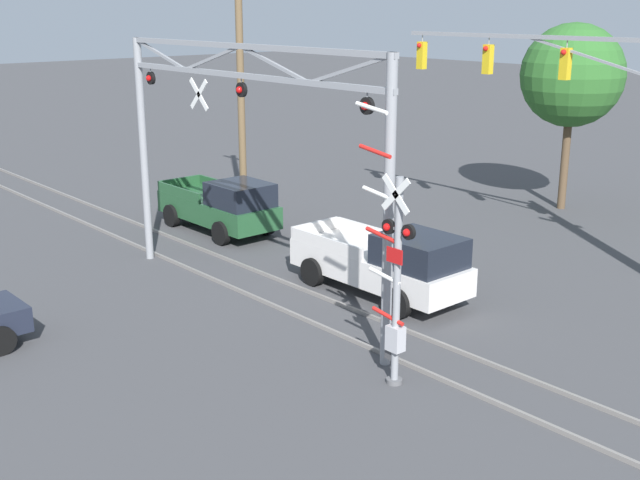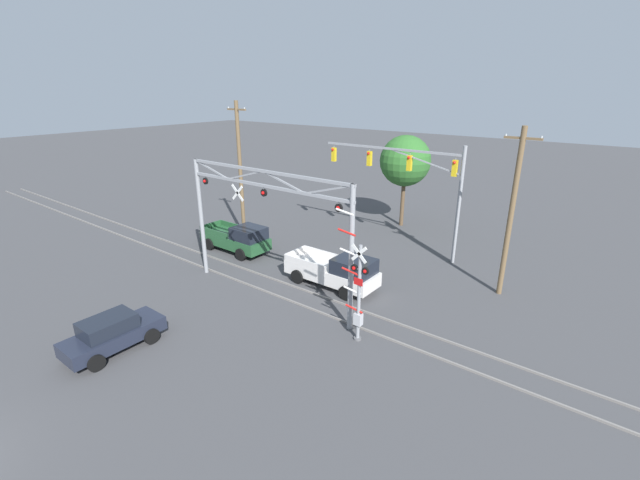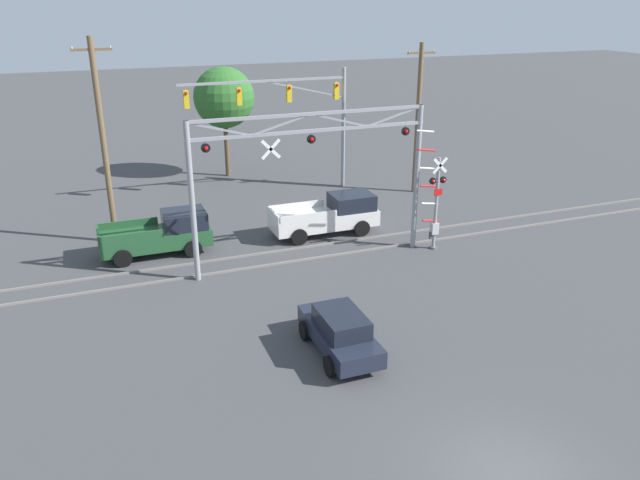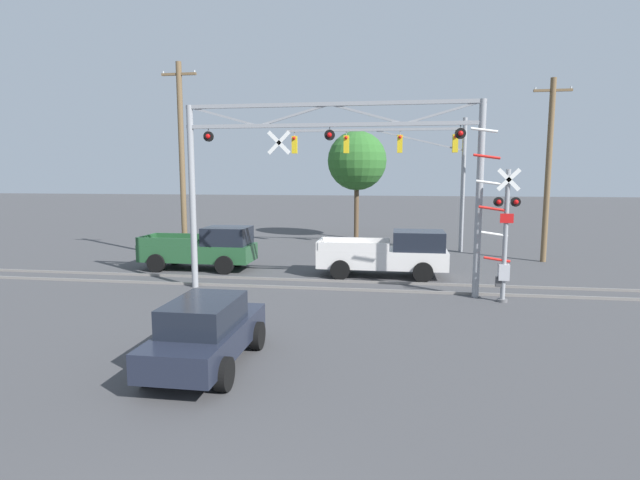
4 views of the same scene
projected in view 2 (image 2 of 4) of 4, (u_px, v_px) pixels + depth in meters
rail_track_near at (272, 294)px, 23.58m from camera, size 80.00×0.08×0.10m
rail_track_far at (289, 285)px, 24.65m from camera, size 80.00×0.08×0.10m
crossing_gantry at (265, 214)px, 21.80m from camera, size 10.89×0.28×6.98m
crossing_signal_mast at (357, 294)px, 18.71m from camera, size 1.73×0.35×5.98m
traffic_signal_span at (419, 177)px, 27.76m from camera, size 10.27×0.39×7.51m
pickup_truck_lead at (336, 271)px, 24.18m from camera, size 5.52×2.19×2.00m
pickup_truck_following at (238, 238)px, 29.35m from camera, size 5.18×2.19×2.00m
sedan_waiting at (112, 333)px, 18.41m from camera, size 1.91×4.13×1.60m
utility_pole_left at (240, 170)px, 30.91m from camera, size 1.80×0.28×9.93m
utility_pole_right at (511, 212)px, 22.18m from camera, size 1.80×0.28×9.05m
background_tree_beyond_span at (405, 161)px, 33.60m from camera, size 4.00×4.00×7.31m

